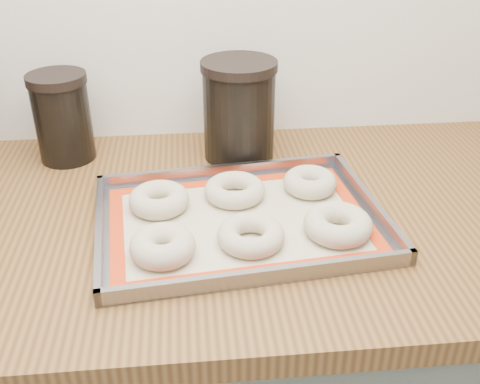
{
  "coord_description": "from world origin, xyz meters",
  "views": [
    {
      "loc": [
        0.13,
        0.86,
        1.41
      ],
      "look_at": [
        0.2,
        1.63,
        0.96
      ],
      "focal_mm": 42.0,
      "sensor_mm": 36.0,
      "label": 1
    }
  ],
  "objects": [
    {
      "name": "countertop",
      "position": [
        0.0,
        1.68,
        0.88
      ],
      "size": [
        3.06,
        0.68,
        0.04
      ],
      "primitive_type": "cube",
      "color": "brown",
      "rests_on": "cabinet"
    },
    {
      "name": "baking_tray",
      "position": [
        0.2,
        1.63,
        0.91
      ],
      "size": [
        0.49,
        0.38,
        0.03
      ],
      "rotation": [
        0.0,
        0.0,
        0.1
      ],
      "color": "gray",
      "rests_on": "countertop"
    },
    {
      "name": "baking_mat",
      "position": [
        0.2,
        1.63,
        0.9
      ],
      "size": [
        0.45,
        0.33,
        0.0
      ],
      "rotation": [
        0.0,
        0.0,
        0.1
      ],
      "color": "#C6B793",
      "rests_on": "baking_tray"
    },
    {
      "name": "bagel_front_left",
      "position": [
        0.08,
        1.54,
        0.92
      ],
      "size": [
        0.1,
        0.1,
        0.04
      ],
      "primitive_type": "torus",
      "rotation": [
        0.0,
        0.0,
        0.04
      ],
      "color": "#C1B396",
      "rests_on": "baking_mat"
    },
    {
      "name": "bagel_front_mid",
      "position": [
        0.21,
        1.56,
        0.92
      ],
      "size": [
        0.11,
        0.11,
        0.03
      ],
      "primitive_type": "torus",
      "rotation": [
        0.0,
        0.0,
        -0.04
      ],
      "color": "#C1B396",
      "rests_on": "baking_mat"
    },
    {
      "name": "bagel_front_right",
      "position": [
        0.35,
        1.57,
        0.92
      ],
      "size": [
        0.14,
        0.14,
        0.04
      ],
      "primitive_type": "torus",
      "rotation": [
        0.0,
        0.0,
        0.42
      ],
      "color": "#C1B396",
      "rests_on": "baking_mat"
    },
    {
      "name": "bagel_back_left",
      "position": [
        0.07,
        1.68,
        0.92
      ],
      "size": [
        0.11,
        0.11,
        0.04
      ],
      "primitive_type": "torus",
      "rotation": [
        0.0,
        0.0,
        -0.06
      ],
      "color": "#C1B396",
      "rests_on": "baking_mat"
    },
    {
      "name": "bagel_back_mid",
      "position": [
        0.2,
        1.7,
        0.92
      ],
      "size": [
        0.11,
        0.11,
        0.03
      ],
      "primitive_type": "torus",
      "rotation": [
        0.0,
        0.0,
        0.06
      ],
      "color": "#C1B396",
      "rests_on": "baking_mat"
    },
    {
      "name": "bagel_back_right",
      "position": [
        0.34,
        1.71,
        0.92
      ],
      "size": [
        0.1,
        0.1,
        0.04
      ],
      "primitive_type": "torus",
      "rotation": [
        0.0,
        0.0,
        0.11
      ],
      "color": "#C1B396",
      "rests_on": "baking_mat"
    },
    {
      "name": "canister_mid",
      "position": [
        -0.12,
        1.9,
        0.99
      ],
      "size": [
        0.11,
        0.11,
        0.17
      ],
      "color": "black",
      "rests_on": "countertop"
    },
    {
      "name": "canister_right",
      "position": [
        0.23,
        1.88,
        1.0
      ],
      "size": [
        0.15,
        0.15,
        0.2
      ],
      "color": "black",
      "rests_on": "countertop"
    }
  ]
}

